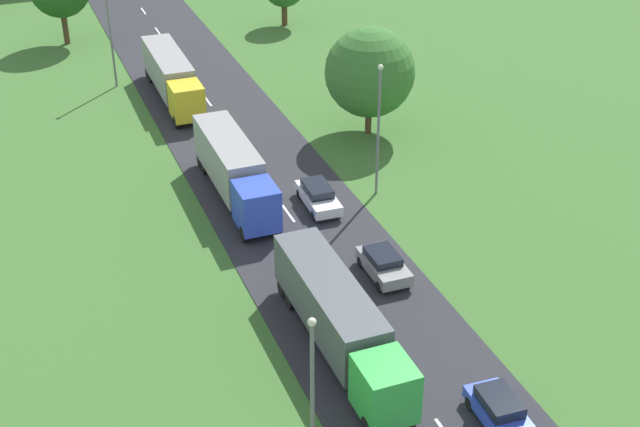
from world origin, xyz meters
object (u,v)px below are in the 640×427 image
object	(u,v)px
truck_second	(234,168)
car_third	(318,196)
truck_third	(172,75)
lamppost_third	(110,31)
lamppost_second	(378,125)
car_lead	(500,410)
truck_lead	(339,318)
car_second	(384,264)
lamppost_lead	(312,389)
tree_birch	(370,72)

from	to	relation	value
truck_second	car_third	distance (m)	5.87
truck_third	lamppost_third	bearing A→B (deg)	131.06
lamppost_second	car_lead	bearing A→B (deg)	-100.01
lamppost_third	truck_lead	bearing A→B (deg)	-84.04
car_third	lamppost_third	world-z (taller)	lamppost_third
truck_second	lamppost_second	size ratio (longest dim) A/B	1.33
car_lead	car_third	world-z (taller)	car_third
truck_lead	car_lead	bearing A→B (deg)	-57.48
truck_lead	car_second	bearing A→B (deg)	47.25
lamppost_lead	lamppost_third	xyz separation A→B (m)	(-0.14, 47.63, 0.47)
car_lead	truck_second	bearing A→B (deg)	101.50
car_lead	lamppost_second	bearing A→B (deg)	79.99
truck_second	car_third	world-z (taller)	truck_second
car_lead	car_third	bearing A→B (deg)	91.10
car_second	tree_birch	xyz separation A→B (m)	(7.24, 18.47, 4.11)
car_lead	lamppost_third	size ratio (longest dim) A/B	0.45
truck_lead	lamppost_third	size ratio (longest dim) A/B	1.47
car_second	car_third	distance (m)	8.96
truck_second	truck_third	xyz separation A→B (m)	(0.04, 18.42, -0.08)
truck_second	truck_third	size ratio (longest dim) A/B	0.94
car_lead	lamppost_second	world-z (taller)	lamppost_second
truck_lead	truck_third	distance (m)	36.01
truck_second	tree_birch	size ratio (longest dim) A/B	1.46
truck_third	lamppost_lead	distance (m)	43.30
car_lead	car_third	distance (m)	21.89
lamppost_lead	tree_birch	distance (m)	34.96
tree_birch	truck_third	bearing A→B (deg)	135.76
car_lead	tree_birch	xyz separation A→B (m)	(7.39, 31.42, 4.13)
truck_lead	car_third	distance (m)	15.04
car_lead	lamppost_second	size ratio (longest dim) A/B	0.45
truck_second	truck_lead	bearing A→B (deg)	-89.04
lamppost_lead	car_third	bearing A→B (deg)	68.32
truck_lead	lamppost_lead	bearing A→B (deg)	-120.14
lamppost_second	tree_birch	distance (m)	9.78
lamppost_third	truck_third	bearing A→B (deg)	-48.94
truck_lead	tree_birch	distance (m)	26.96
lamppost_lead	tree_birch	xyz separation A→B (m)	(16.31, 30.92, 0.45)
truck_lead	truck_second	bearing A→B (deg)	90.96
truck_third	car_lead	size ratio (longest dim) A/B	3.19
truck_lead	car_lead	xyz separation A→B (m)	(4.82, -7.56, -1.26)
car_second	lamppost_third	distance (m)	36.61
lamppost_third	tree_birch	distance (m)	23.45
lamppost_third	tree_birch	world-z (taller)	lamppost_third
lamppost_lead	lamppost_third	world-z (taller)	lamppost_third
truck_lead	car_lead	world-z (taller)	truck_lead
car_second	car_third	xyz separation A→B (m)	(-0.58, 8.94, 0.02)
tree_birch	car_second	bearing A→B (deg)	-111.39
car_lead	tree_birch	size ratio (longest dim) A/B	0.49
truck_second	lamppost_third	size ratio (longest dim) A/B	1.36
truck_third	car_second	bearing A→B (deg)	-80.30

